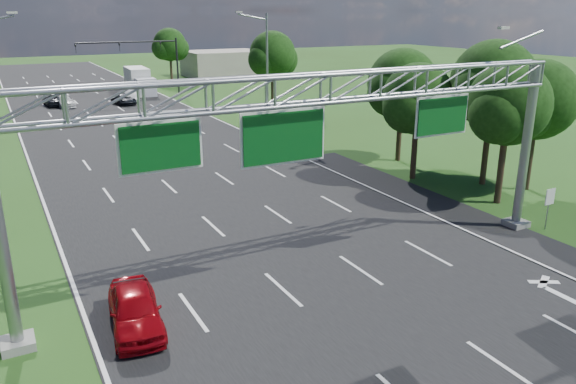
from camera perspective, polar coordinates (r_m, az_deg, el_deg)
ground at (r=38.57m, az=-10.92°, el=2.28°), size 220.00×220.00×0.00m
road at (r=38.57m, az=-10.92°, el=2.28°), size 18.00×180.00×0.02m
road_flare at (r=30.42m, az=17.66°, el=-2.52°), size 3.00×30.00×0.02m
sign_gantry at (r=21.05m, az=3.99°, el=8.87°), size 23.50×1.00×9.56m
regulatory_sign at (r=29.74m, az=25.03°, el=-0.78°), size 0.60×0.08×2.10m
traffic_signal at (r=73.10m, az=-13.95°, el=13.49°), size 12.21×0.24×7.00m
streetlight_r_mid at (r=50.86m, az=-2.33°, el=12.72°), size 2.97×0.22×10.16m
tree_cluster_right at (r=35.91m, az=17.82°, el=9.28°), size 9.91×14.60×8.68m
tree_verge_rd at (r=60.15m, az=-1.55°, el=13.58°), size 5.76×4.80×8.28m
tree_verge_re at (r=87.40m, az=-11.88°, el=14.29°), size 5.76×4.80×7.84m
building_right at (r=94.60m, az=-6.56°, el=12.86°), size 12.00×9.00×4.00m
red_coupe at (r=19.80m, az=-15.27°, el=-11.43°), size 2.13×4.24×1.38m
car_queue_a at (r=67.76m, az=-21.76°, el=8.52°), size 2.15×4.19×1.16m
car_queue_b at (r=67.42m, az=-16.35°, el=9.02°), size 2.30×4.32×1.15m
car_queue_c at (r=68.92m, az=-22.80°, el=8.65°), size 2.05×4.33×1.43m
car_queue_d at (r=69.41m, az=-15.67°, el=9.38°), size 1.85×4.09×1.30m
box_truck at (r=76.41m, az=-14.91°, el=10.83°), size 2.76×8.47×3.17m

